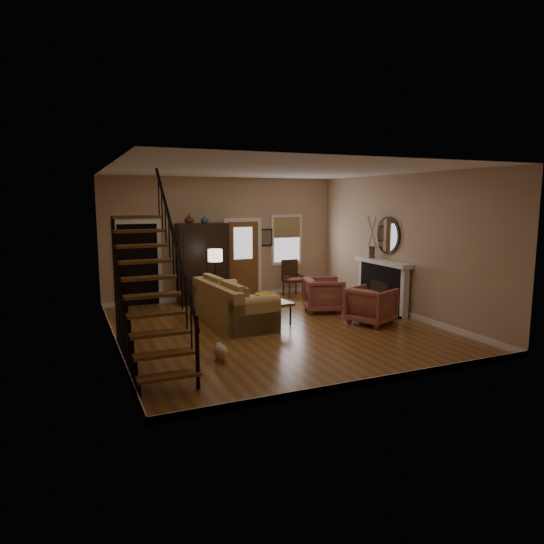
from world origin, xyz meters
name	(u,v)px	position (x,y,z in m)	size (l,w,h in m)	color
room	(229,251)	(-0.41, 1.76, 1.51)	(7.00, 7.33, 3.30)	brown
staircase	(150,269)	(-2.78, -1.30, 1.60)	(0.94, 2.80, 3.20)	brown
fireplace	(383,281)	(3.13, 0.50, 0.74)	(0.33, 1.95, 2.30)	black
armoire	(202,263)	(-0.70, 3.15, 1.05)	(1.30, 0.60, 2.10)	black
vase_a	(189,219)	(-1.05, 3.05, 2.22)	(0.24, 0.24, 0.25)	#4C2619
vase_b	(204,219)	(-0.65, 3.05, 2.21)	(0.20, 0.20, 0.21)	#334C60
sofa	(234,303)	(-0.66, 0.76, 0.45)	(1.05, 2.43, 0.90)	tan
coffee_table	(266,310)	(0.05, 0.65, 0.25)	(0.75, 1.29, 0.49)	brown
bowl	(265,296)	(0.10, 0.80, 0.55)	(0.44, 0.44, 0.11)	orange
books	(266,301)	(-0.07, 0.35, 0.52)	(0.24, 0.32, 0.06)	beige
armchair_left	(371,305)	(2.10, -0.47, 0.41)	(0.87, 0.90, 0.81)	maroon
armchair_right	(324,295)	(1.72, 0.96, 0.41)	(0.88, 0.91, 0.82)	maroon
floor_lamp	(216,281)	(-0.69, 2.02, 0.76)	(0.35, 0.35, 1.53)	black
side_chair	(293,278)	(1.85, 2.95, 0.51)	(0.54, 0.54, 1.02)	#372011
dog	(221,353)	(-1.69, -1.55, 0.14)	(0.23, 0.40, 0.29)	#CBBB8B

